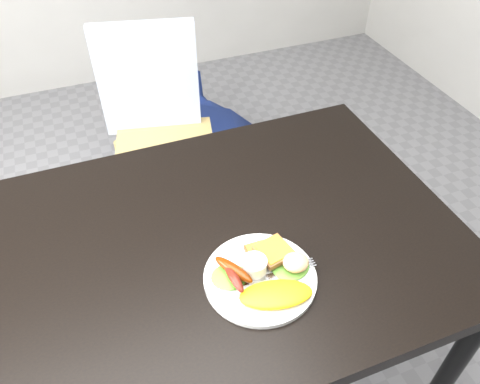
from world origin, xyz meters
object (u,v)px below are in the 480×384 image
Objects in this scene: dining_table at (206,247)px; person at (215,45)px; plate at (260,277)px; dining_chair at (166,153)px.

dining_table is 0.92m from person.
plate is (-0.24, -1.00, -0.04)m from person.
dining_chair is 0.24× the size of person.
dining_table reaches higher than dining_chair.
person is 6.57× the size of plate.
dining_table is at bearing 117.62° from plate.
plate is (0.08, -0.14, 0.03)m from dining_table.
dining_chair is 1.56× the size of plate.
person is at bearing 76.65° from plate.
dining_table is 0.79m from dining_chair.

